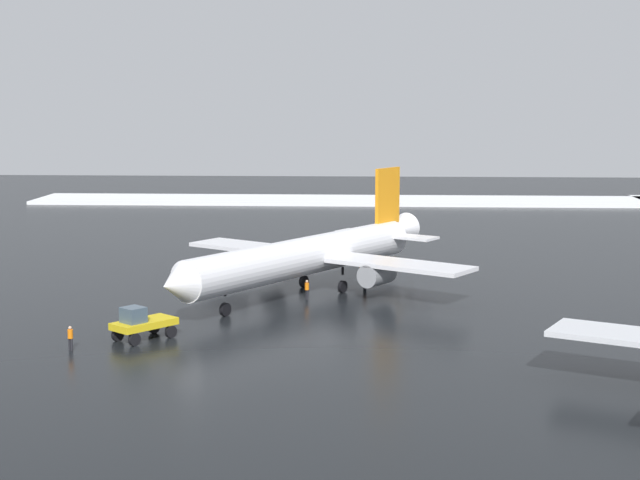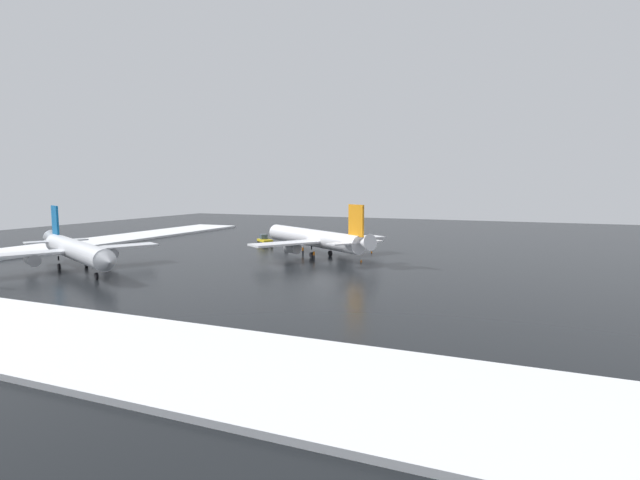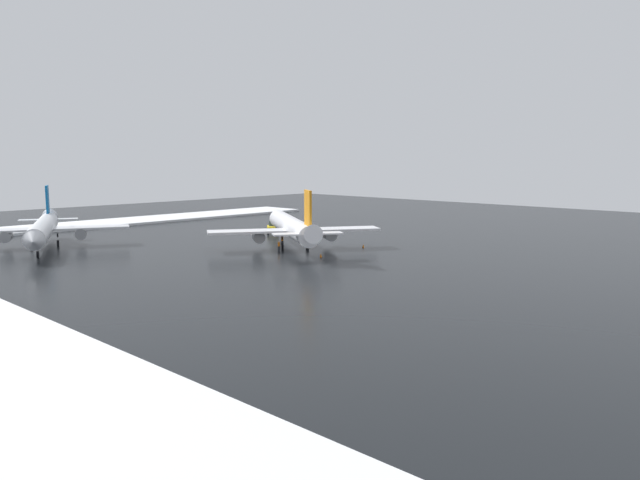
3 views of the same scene
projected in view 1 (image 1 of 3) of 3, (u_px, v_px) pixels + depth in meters
The scene contains 9 objects.
ground_plane at pixel (395, 274), 95.96m from camera, with size 240.00×240.00×0.00m, color black.
snow_bank_right at pixel (385, 201), 162.13m from camera, with size 14.00×116.00×0.51m, color white.
airplane_parked_starboard at pixel (309, 255), 86.12m from camera, with size 30.86×26.50×10.39m.
pushback_tug at pixel (141, 322), 69.87m from camera, with size 4.94×4.64×2.50m.
ground_crew_by_nose_gear at pixel (307, 288), 83.89m from camera, with size 0.36×0.36×1.71m.
ground_crew_beside_wing at pixel (365, 279), 88.12m from camera, with size 0.36×0.36×1.71m.
ground_crew_mid_apron at pixel (70, 337), 67.02m from camera, with size 0.36×0.36×1.71m.
traffic_cone_near_nose at pixel (233, 272), 95.91m from camera, with size 0.36×0.36×0.55m, color orange.
traffic_cone_mid_line at pixel (360, 270), 97.11m from camera, with size 0.36×0.36×0.55m, color orange.
Camera 1 is at (-94.72, 2.48, 17.20)m, focal length 55.00 mm.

